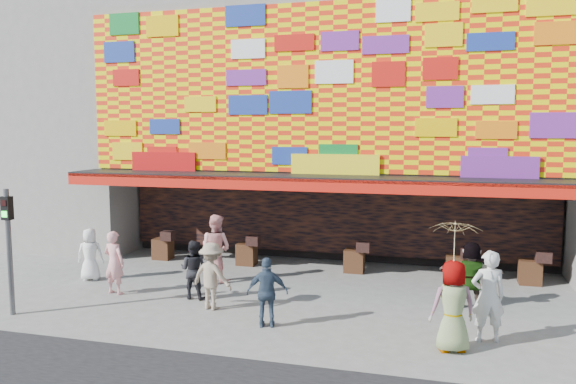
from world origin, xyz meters
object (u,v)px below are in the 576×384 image
ped_d (212,276)px  parasol (455,244)px  ped_c (193,269)px  ped_h (488,296)px  signal_left (9,237)px  ped_f (471,274)px  ped_g (453,306)px  ped_i (216,248)px  ped_a (90,254)px  ped_e (267,292)px  ped_b (114,262)px

ped_d → parasol: 5.89m
ped_c → ped_h: size_ratio=0.79×
signal_left → ped_f: size_ratio=1.82×
ped_c → ped_g: (6.42, -1.84, 0.15)m
ped_i → parasol: 7.53m
ped_f → ped_i: bearing=-3.2°
ped_h → ped_a: bearing=-23.8°
parasol → ped_f: bearing=81.1°
ped_a → ped_e: size_ratio=0.97×
ped_f → ped_h: bearing=97.2°
ped_c → signal_left: bearing=34.7°
ped_c → parasol: 6.82m
ped_a → ped_c: size_ratio=1.00×
ped_d → signal_left: bearing=32.3°
ped_i → parasol: (6.52, -3.57, 1.19)m
ped_h → signal_left: bearing=-7.1°
ped_c → ped_g: ped_g is taller
ped_d → ped_h: bearing=-172.3°
signal_left → ped_e: (6.08, 0.83, -1.08)m
ped_e → ped_h: size_ratio=0.82×
ped_g → ped_i: 7.44m
ped_i → parasol: parasol is taller
ped_a → ped_f: (10.54, 0.36, 0.06)m
ped_a → ped_g: 10.41m
ped_a → ped_i: 3.67m
ped_d → ped_g: bearing=179.9°
ped_e → ped_b: bearing=-30.5°
ped_f → ped_g: size_ratio=0.90×
ped_c → ped_h: bearing=172.8°
ped_g → ped_h: bearing=-153.1°
ped_a → ped_f: size_ratio=0.92×
signal_left → ped_c: size_ratio=1.97×
signal_left → ped_e: signal_left is taller
ped_a → ped_h: ped_h is taller
ped_a → ped_i: (3.54, 0.92, 0.21)m
ped_c → ped_h: 7.21m
ped_e → ped_g: 3.95m
ped_e → ped_f: ped_f is taller
ped_a → ped_b: (1.45, -1.02, 0.09)m
ped_a → ped_g: ped_g is taller
ped_c → ped_e: 2.91m
ped_d → ped_e: (1.68, -0.83, -0.04)m
ped_b → ped_h: size_ratio=0.89×
ped_d → ped_i: size_ratio=0.85×
ped_e → ped_g: ped_g is taller
ped_d → ped_i: bearing=-57.8°
ped_d → ped_h: size_ratio=0.86×
ped_g → parasol: size_ratio=0.98×
ped_d → ped_f: size_ratio=1.00×
ped_g → ped_i: (-6.52, 3.57, 0.06)m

